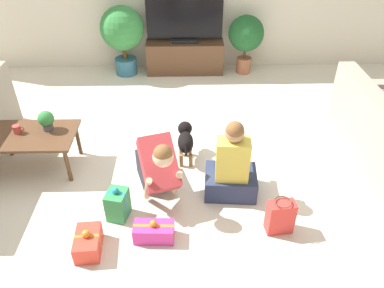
{
  "coord_description": "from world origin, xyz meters",
  "views": [
    {
      "loc": [
        0.15,
        -3.5,
        2.67
      ],
      "look_at": [
        0.22,
        -0.39,
        0.45
      ],
      "focal_mm": 35.0,
      "sensor_mm": 36.0,
      "label": 1
    }
  ],
  "objects_px": {
    "coffee_table": "(32,138)",
    "potted_plant_back_right": "(246,36)",
    "gift_box_a": "(88,243)",
    "gift_box_c": "(154,232)",
    "tv": "(185,21)",
    "tv_console": "(185,57)",
    "person_kneeling": "(157,166)",
    "mug": "(17,129)",
    "dog": "(185,139)",
    "potted_plant_back_left": "(123,32)",
    "person_sitting": "(232,169)",
    "tabletop_plant": "(46,120)",
    "gift_box_b": "(118,204)",
    "gift_bag_a": "(280,217)"
  },
  "relations": [
    {
      "from": "gift_box_b",
      "to": "dog",
      "type": "bearing_deg",
      "value": 54.49
    },
    {
      "from": "person_sitting",
      "to": "dog",
      "type": "bearing_deg",
      "value": -49.03
    },
    {
      "from": "dog",
      "to": "gift_box_a",
      "type": "xyz_separation_m",
      "value": [
        -0.86,
        -1.32,
        -0.17
      ]
    },
    {
      "from": "gift_bag_a",
      "to": "person_sitting",
      "type": "bearing_deg",
      "value": 127.38
    },
    {
      "from": "potted_plant_back_left",
      "to": "mug",
      "type": "xyz_separation_m",
      "value": [
        -0.83,
        -2.44,
        -0.21
      ]
    },
    {
      "from": "tv_console",
      "to": "person_sitting",
      "type": "height_order",
      "value": "person_sitting"
    },
    {
      "from": "person_kneeling",
      "to": "tv",
      "type": "bearing_deg",
      "value": 67.26
    },
    {
      "from": "person_sitting",
      "to": "gift_box_b",
      "type": "height_order",
      "value": "person_sitting"
    },
    {
      "from": "potted_plant_back_right",
      "to": "potted_plant_back_left",
      "type": "relative_size",
      "value": 0.86
    },
    {
      "from": "dog",
      "to": "gift_box_c",
      "type": "bearing_deg",
      "value": 74.99
    },
    {
      "from": "person_kneeling",
      "to": "gift_box_c",
      "type": "height_order",
      "value": "person_kneeling"
    },
    {
      "from": "mug",
      "to": "gift_box_b",
      "type": "bearing_deg",
      "value": -35.33
    },
    {
      "from": "tv",
      "to": "gift_box_c",
      "type": "relative_size",
      "value": 3.24
    },
    {
      "from": "tabletop_plant",
      "to": "gift_box_c",
      "type": "bearing_deg",
      "value": -44.1
    },
    {
      "from": "person_kneeling",
      "to": "gift_box_b",
      "type": "distance_m",
      "value": 0.53
    },
    {
      "from": "coffee_table",
      "to": "tv",
      "type": "bearing_deg",
      "value": 56.62
    },
    {
      "from": "tv_console",
      "to": "person_kneeling",
      "type": "relative_size",
      "value": 1.48
    },
    {
      "from": "mug",
      "to": "tv_console",
      "type": "bearing_deg",
      "value": 53.99
    },
    {
      "from": "coffee_table",
      "to": "potted_plant_back_right",
      "type": "distance_m",
      "value": 3.62
    },
    {
      "from": "gift_box_c",
      "to": "mug",
      "type": "height_order",
      "value": "mug"
    },
    {
      "from": "potted_plant_back_left",
      "to": "gift_box_a",
      "type": "xyz_separation_m",
      "value": [
        0.1,
        -3.65,
        -0.61
      ]
    },
    {
      "from": "coffee_table",
      "to": "mug",
      "type": "height_order",
      "value": "mug"
    },
    {
      "from": "tv",
      "to": "gift_box_a",
      "type": "xyz_separation_m",
      "value": [
        -0.87,
        -3.7,
        -0.76
      ]
    },
    {
      "from": "coffee_table",
      "to": "potted_plant_back_left",
      "type": "distance_m",
      "value": 2.59
    },
    {
      "from": "tv_console",
      "to": "gift_bag_a",
      "type": "bearing_deg",
      "value": -76.64
    },
    {
      "from": "coffee_table",
      "to": "tabletop_plant",
      "type": "xyz_separation_m",
      "value": [
        0.16,
        0.09,
        0.17
      ]
    },
    {
      "from": "gift_box_b",
      "to": "person_sitting",
      "type": "bearing_deg",
      "value": 15.26
    },
    {
      "from": "potted_plant_back_left",
      "to": "dog",
      "type": "xyz_separation_m",
      "value": [
        0.96,
        -2.33,
        -0.44
      ]
    },
    {
      "from": "tv",
      "to": "gift_bag_a",
      "type": "xyz_separation_m",
      "value": [
        0.83,
        -3.51,
        -0.68
      ]
    },
    {
      "from": "person_sitting",
      "to": "dog",
      "type": "xyz_separation_m",
      "value": [
        -0.45,
        0.61,
        -0.06
      ]
    },
    {
      "from": "tv_console",
      "to": "gift_box_a",
      "type": "distance_m",
      "value": 3.81
    },
    {
      "from": "coffee_table",
      "to": "potted_plant_back_left",
      "type": "xyz_separation_m",
      "value": [
        0.69,
        2.47,
        0.31
      ]
    },
    {
      "from": "gift_box_a",
      "to": "gift_box_b",
      "type": "height_order",
      "value": "gift_box_b"
    },
    {
      "from": "person_kneeling",
      "to": "tabletop_plant",
      "type": "distance_m",
      "value": 1.33
    },
    {
      "from": "tv",
      "to": "person_sitting",
      "type": "bearing_deg",
      "value": -81.65
    },
    {
      "from": "coffee_table",
      "to": "potted_plant_back_right",
      "type": "bearing_deg",
      "value": 43.17
    },
    {
      "from": "potted_plant_back_left",
      "to": "gift_box_b",
      "type": "relative_size",
      "value": 3.12
    },
    {
      "from": "gift_box_a",
      "to": "gift_bag_a",
      "type": "bearing_deg",
      "value": 6.36
    },
    {
      "from": "tv_console",
      "to": "mug",
      "type": "distance_m",
      "value": 3.08
    },
    {
      "from": "dog",
      "to": "gift_box_c",
      "type": "xyz_separation_m",
      "value": [
        -0.3,
        -1.2,
        -0.17
      ]
    },
    {
      "from": "dog",
      "to": "gift_box_b",
      "type": "height_order",
      "value": "dog"
    },
    {
      "from": "gift_box_b",
      "to": "gift_bag_a",
      "type": "xyz_separation_m",
      "value": [
        1.5,
        -0.21,
        0.02
      ]
    },
    {
      "from": "gift_bag_a",
      "to": "gift_box_b",
      "type": "bearing_deg",
      "value": 171.86
    },
    {
      "from": "coffee_table",
      "to": "potted_plant_back_right",
      "type": "xyz_separation_m",
      "value": [
        2.64,
        2.47,
        0.23
      ]
    },
    {
      "from": "gift_box_b",
      "to": "tabletop_plant",
      "type": "bearing_deg",
      "value": 133.9
    },
    {
      "from": "coffee_table",
      "to": "tabletop_plant",
      "type": "distance_m",
      "value": 0.25
    },
    {
      "from": "person_sitting",
      "to": "gift_box_b",
      "type": "relative_size",
      "value": 2.5
    },
    {
      "from": "potted_plant_back_left",
      "to": "person_kneeling",
      "type": "height_order",
      "value": "potted_plant_back_left"
    },
    {
      "from": "gift_box_a",
      "to": "gift_box_c",
      "type": "xyz_separation_m",
      "value": [
        0.56,
        0.12,
        -0.01
      ]
    },
    {
      "from": "dog",
      "to": "tv_console",
      "type": "bearing_deg",
      "value": -91.5
    }
  ]
}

